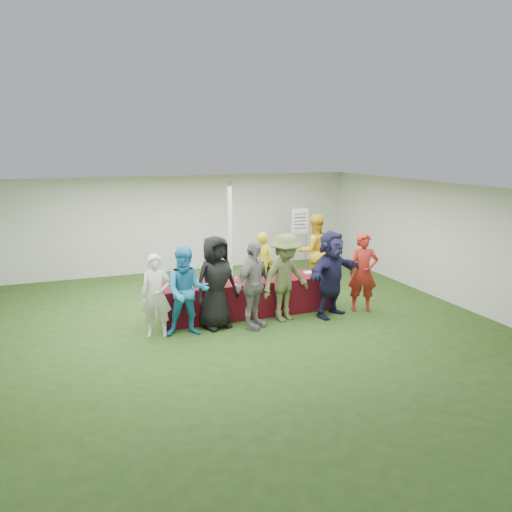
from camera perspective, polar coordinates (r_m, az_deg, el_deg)
name	(u,v)px	position (r m, az deg, el deg)	size (l,w,h in m)	color
ground	(226,312)	(10.84, -3.48, -6.41)	(60.00, 60.00, 0.00)	#284719
tent	(230,239)	(11.75, -2.95, 1.91)	(10.00, 10.00, 10.00)	white
serving_table	(247,297)	(10.59, -1.02, -4.71)	(3.60, 0.80, 0.75)	maroon
wine_bottles	(274,270)	(10.81, 2.08, -1.62)	(0.83, 0.16, 0.32)	black
wine_glasses	(207,282)	(9.96, -5.60, -2.97)	(1.18, 0.12, 0.16)	silver
water_bottle	(251,274)	(10.56, -0.57, -2.04)	(0.07, 0.07, 0.23)	silver
bar_towel	(310,272)	(11.09, 6.19, -1.89)	(0.25, 0.18, 0.03)	white
dump_bucket	(322,271)	(10.91, 7.55, -1.76)	(0.25, 0.25, 0.18)	slate
wine_list_sign	(300,226)	(14.02, 5.03, 3.46)	(0.50, 0.03, 1.80)	slate
staff_pourer	(262,264)	(11.83, 0.66, -0.90)	(0.56, 0.37, 1.53)	gold
staff_back	(314,251)	(12.58, 6.67, 0.57)	(0.90, 0.70, 1.85)	gold
customer_0	(156,296)	(9.47, -11.32, -4.46)	(0.57, 0.38, 1.57)	silver
customer_1	(187,292)	(9.39, -7.89, -4.07)	(0.82, 0.64, 1.70)	#2182BD
customer_2	(216,282)	(9.71, -4.61, -3.01)	(0.90, 0.58, 1.83)	black
customer_3	(253,285)	(9.66, -0.31, -3.33)	(1.02, 0.42, 1.74)	gray
customer_4	(286,278)	(10.10, 3.39, -2.48)	(1.16, 0.67, 1.80)	#515A30
customer_5	(331,274)	(10.46, 8.61, -2.01)	(1.69, 0.54, 1.82)	#1B1A3D
customer_6	(363,272)	(10.93, 12.15, -1.85)	(0.62, 0.41, 1.70)	maroon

